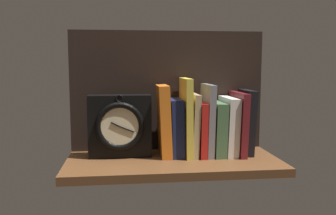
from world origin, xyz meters
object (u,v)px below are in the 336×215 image
Objects in this scene: book_red_requiem at (200,128)px; book_white_catcher at (228,126)px; book_yellow_seinlanguage at (186,117)px; book_black_skeptic at (246,122)px; book_maroon_dawkins at (238,123)px; book_gray_chess at (207,120)px; book_navy_bierce at (176,127)px; book_orange_pandolfini at (164,121)px; framed_clock at (120,126)px; book_green_romantic at (217,128)px; book_tan_shortstories at (193,124)px.

book_white_catcher reaches higher than book_red_requiem.
book_black_skeptic is at bearing 0.00° from book_yellow_seinlanguage.
book_maroon_dawkins is at bearing -0.00° from book_white_catcher.
book_navy_bierce is at bearing 180.00° from book_gray_chess.
book_yellow_seinlanguage is at bearing -0.00° from book_orange_pandolfini.
book_maroon_dawkins reaches higher than book_white_catcher.
book_yellow_seinlanguage is at bearing -180.00° from book_gray_chess.
book_yellow_seinlanguage reaches higher than book_black_skeptic.
book_orange_pandolfini reaches higher than framed_clock.
book_white_catcher reaches higher than book_green_romantic.
book_black_skeptic is at bearing 0.00° from book_green_romantic.
book_green_romantic is (10.21, 0.00, -3.90)cm from book_yellow_seinlanguage.
book_gray_chess reaches higher than book_navy_bierce.
book_yellow_seinlanguage reaches higher than book_white_catcher.
book_red_requiem is 0.93× the size of book_white_catcher.
book_orange_pandolfini is 1.22× the size of book_white_catcher.
book_maroon_dawkins is 0.96× the size of book_black_skeptic.
book_red_requiem reaches higher than book_green_romantic.
book_red_requiem is 5.58cm from book_green_romantic.
book_tan_shortstories is 0.99× the size of framed_clock.
book_gray_chess is 1.13× the size of book_maroon_dawkins.
book_gray_chess is at bearing 180.00° from book_black_skeptic.
book_yellow_seinlanguage is at bearing 0.56° from framed_clock.
framed_clock is at bearing -179.69° from book_maroon_dawkins.
book_maroon_dawkins is at bearing 0.00° from book_tan_shortstories.
book_gray_chess is at bearing 0.00° from book_red_requiem.
book_tan_shortstories is 8.02cm from book_green_romantic.
book_gray_chess is at bearing 180.00° from book_green_romantic.
book_maroon_dawkins is at bearing 180.00° from book_black_skeptic.
framed_clock is at bearing -179.66° from book_white_catcher.
book_green_romantic is at bearing 0.00° from book_yellow_seinlanguage.
book_green_romantic is at bearing 0.00° from book_red_requiem.
book_green_romantic is at bearing 0.00° from book_gray_chess.
book_maroon_dawkins is 38.50cm from framed_clock.
book_maroon_dawkins is (24.44, 0.00, -1.24)cm from book_orange_pandolfini.
book_navy_bierce is at bearing 0.66° from framed_clock.
book_yellow_seinlanguage reaches higher than book_navy_bierce.
book_red_requiem is 1.01× the size of book_green_romantic.
book_tan_shortstories is 1.07× the size of book_white_catcher.
book_gray_chess is 1.09× the size of book_black_skeptic.
book_orange_pandolfini reaches higher than book_red_requiem.
book_navy_bierce is 1.07× the size of book_green_romantic.
framed_clock is (-14.06, -0.21, -1.41)cm from book_orange_pandolfini.
book_maroon_dawkins is (20.53, 0.00, 0.98)cm from book_navy_bierce.
book_orange_pandolfini is 1.08× the size of book_black_skeptic.
book_tan_shortstories is 0.95× the size of book_black_skeptic.
book_maroon_dawkins is (14.93, 0.00, 0.14)cm from book_tan_shortstories.
book_black_skeptic reaches higher than book_maroon_dawkins.
book_maroon_dawkins is at bearing 0.00° from book_navy_bierce.
book_navy_bierce is at bearing 180.00° from book_red_requiem.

